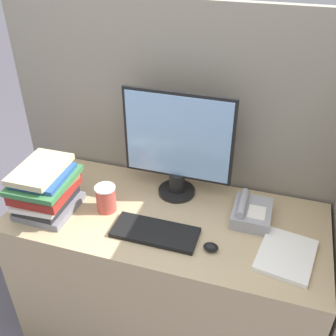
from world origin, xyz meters
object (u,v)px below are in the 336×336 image
(keyboard, at_px, (155,232))
(desk_telephone, at_px, (251,212))
(coffee_cup, at_px, (106,198))
(mouse, at_px, (211,247))
(monitor, at_px, (178,147))
(book_stack, at_px, (45,189))

(keyboard, bearing_deg, desk_telephone, 30.81)
(coffee_cup, bearing_deg, desk_telephone, 11.72)
(mouse, relative_size, coffee_cup, 0.49)
(coffee_cup, bearing_deg, mouse, -12.35)
(monitor, xyz_separation_m, desk_telephone, (0.37, -0.09, -0.22))
(monitor, bearing_deg, mouse, -54.16)
(coffee_cup, height_order, desk_telephone, coffee_cup)
(monitor, height_order, desk_telephone, monitor)
(mouse, height_order, book_stack, book_stack)
(desk_telephone, bearing_deg, keyboard, -149.19)
(monitor, relative_size, keyboard, 1.42)
(keyboard, distance_m, desk_telephone, 0.44)
(keyboard, bearing_deg, book_stack, 178.99)
(keyboard, distance_m, coffee_cup, 0.29)
(monitor, height_order, mouse, monitor)
(coffee_cup, relative_size, book_stack, 0.42)
(monitor, xyz_separation_m, mouse, (0.24, -0.34, -0.24))
(book_stack, distance_m, desk_telephone, 0.92)
(coffee_cup, xyz_separation_m, book_stack, (-0.25, -0.08, 0.05))
(keyboard, distance_m, mouse, 0.25)
(keyboard, xyz_separation_m, mouse, (0.25, -0.02, 0.01))
(mouse, distance_m, book_stack, 0.78)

